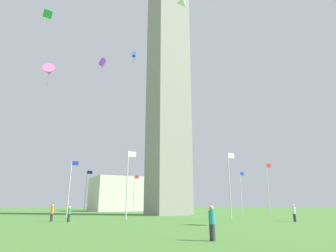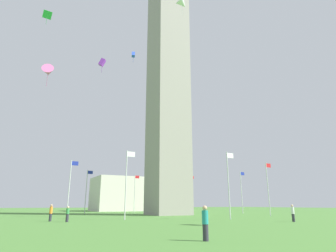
# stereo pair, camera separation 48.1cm
# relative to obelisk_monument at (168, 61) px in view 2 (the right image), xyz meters

# --- Properties ---
(ground_plane) EXTENTS (260.00, 260.00, 0.00)m
(ground_plane) POSITION_rel_obelisk_monument_xyz_m (0.00, 0.00, -29.55)
(ground_plane) COLOR #477A33
(obelisk_monument) EXTENTS (6.50, 6.50, 59.10)m
(obelisk_monument) POSITION_rel_obelisk_monument_xyz_m (0.00, 0.00, 0.00)
(obelisk_monument) COLOR gray
(obelisk_monument) RESTS_ON ground
(flagpole_n) EXTENTS (1.12, 0.14, 8.37)m
(flagpole_n) POSITION_rel_obelisk_monument_xyz_m (16.84, 0.00, -24.97)
(flagpole_n) COLOR silver
(flagpole_n) RESTS_ON ground
(flagpole_ne) EXTENTS (1.12, 0.14, 8.37)m
(flagpole_ne) POSITION_rel_obelisk_monument_xyz_m (11.93, 11.87, -24.97)
(flagpole_ne) COLOR silver
(flagpole_ne) RESTS_ON ground
(flagpole_e) EXTENTS (1.12, 0.14, 8.37)m
(flagpole_e) POSITION_rel_obelisk_monument_xyz_m (0.06, 16.78, -24.97)
(flagpole_e) COLOR silver
(flagpole_e) RESTS_ON ground
(flagpole_se) EXTENTS (1.12, 0.14, 8.37)m
(flagpole_se) POSITION_rel_obelisk_monument_xyz_m (-11.81, 11.87, -24.97)
(flagpole_se) COLOR silver
(flagpole_se) RESTS_ON ground
(flagpole_s) EXTENTS (1.12, 0.14, 8.37)m
(flagpole_s) POSITION_rel_obelisk_monument_xyz_m (-16.73, 0.00, -24.97)
(flagpole_s) COLOR silver
(flagpole_s) RESTS_ON ground
(flagpole_sw) EXTENTS (1.12, 0.14, 8.37)m
(flagpole_sw) POSITION_rel_obelisk_monument_xyz_m (-11.81, -11.87, -24.97)
(flagpole_sw) COLOR silver
(flagpole_sw) RESTS_ON ground
(flagpole_w) EXTENTS (1.12, 0.14, 8.37)m
(flagpole_w) POSITION_rel_obelisk_monument_xyz_m (0.06, -16.78, -24.97)
(flagpole_w) COLOR silver
(flagpole_w) RESTS_ON ground
(flagpole_nw) EXTENTS (1.12, 0.14, 8.37)m
(flagpole_nw) POSITION_rel_obelisk_monument_xyz_m (11.93, -11.87, -24.97)
(flagpole_nw) COLOR silver
(flagpole_nw) RESTS_ON ground
(person_teal_shirt) EXTENTS (0.32, 0.32, 1.71)m
(person_teal_shirt) POSITION_rel_obelisk_monument_xyz_m (-14.81, -33.13, -28.70)
(person_teal_shirt) COLOR #2D2D38
(person_teal_shirt) RESTS_ON ground
(person_green_shirt) EXTENTS (0.32, 0.32, 1.60)m
(person_green_shirt) POSITION_rel_obelisk_monument_xyz_m (-18.62, -13.28, -28.76)
(person_green_shirt) COLOR #2D2D38
(person_green_shirt) RESTS_ON ground
(person_orange_shirt) EXTENTS (0.32, 0.32, 1.79)m
(person_orange_shirt) POSITION_rel_obelisk_monument_xyz_m (-20.08, -11.29, -28.66)
(person_orange_shirt) COLOR #2D2D38
(person_orange_shirt) RESTS_ON ground
(person_white_shirt) EXTENTS (0.32, 0.32, 1.77)m
(person_white_shirt) POSITION_rel_obelisk_monument_xyz_m (2.68, -23.83, -28.67)
(person_white_shirt) COLOR #2D2D38
(person_white_shirt) RESTS_ON ground
(kite_green_diamond) EXTENTS (1.34, 1.13, 2.11)m
(kite_green_diamond) POSITION_rel_obelisk_monument_xyz_m (-22.90, -4.32, 0.07)
(kite_green_diamond) COLOR green
(kite_white_delta) EXTENTS (2.11, 1.75, 2.98)m
(kite_white_delta) POSITION_rel_obelisk_monument_xyz_m (-5.35, -15.10, 0.84)
(kite_white_delta) COLOR white
(kite_purple_box) EXTENTS (1.30, 1.14, 2.54)m
(kite_purple_box) POSITION_rel_obelisk_monument_xyz_m (-13.83, -3.11, -5.13)
(kite_purple_box) COLOR purple
(kite_pink_delta) EXTENTS (1.75, 1.94, 2.90)m
(kite_pink_delta) POSITION_rel_obelisk_monument_xyz_m (-22.03, -9.87, -11.65)
(kite_pink_delta) COLOR pink
(kite_blue_box) EXTENTS (0.74, 0.95, 1.92)m
(kite_blue_box) POSITION_rel_obelisk_monument_xyz_m (-9.72, -6.70, -4.46)
(kite_blue_box) COLOR blue
(distant_building) EXTENTS (24.25, 13.22, 9.18)m
(distant_building) POSITION_rel_obelisk_monument_xyz_m (6.94, 34.18, -24.96)
(distant_building) COLOR beige
(distant_building) RESTS_ON ground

